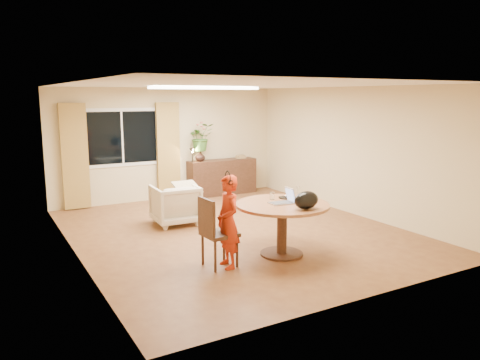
{
  "coord_description": "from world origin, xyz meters",
  "views": [
    {
      "loc": [
        -3.95,
        -7.13,
        2.41
      ],
      "look_at": [
        -0.02,
        -0.2,
        0.98
      ],
      "focal_mm": 35.0,
      "sensor_mm": 36.0,
      "label": 1
    }
  ],
  "objects_px": {
    "dining_table": "(282,215)",
    "armchair": "(175,204)",
    "child": "(228,222)",
    "sideboard": "(222,177)",
    "dining_chair": "(220,232)"
  },
  "relations": [
    {
      "from": "dining_table",
      "to": "armchair",
      "type": "distance_m",
      "value": 2.59
    },
    {
      "from": "armchair",
      "to": "dining_table",
      "type": "bearing_deg",
      "value": 109.9
    },
    {
      "from": "dining_table",
      "to": "child",
      "type": "xyz_separation_m",
      "value": [
        -0.96,
        -0.05,
        0.03
      ]
    },
    {
      "from": "armchair",
      "to": "sideboard",
      "type": "xyz_separation_m",
      "value": [
        2.04,
        1.99,
        0.05
      ]
    },
    {
      "from": "child",
      "to": "sideboard",
      "type": "xyz_separation_m",
      "value": [
        2.24,
        4.5,
        -0.23
      ]
    },
    {
      "from": "dining_chair",
      "to": "dining_table",
      "type": "bearing_deg",
      "value": -6.11
    },
    {
      "from": "child",
      "to": "armchair",
      "type": "xyz_separation_m",
      "value": [
        0.2,
        2.51,
        -0.28
      ]
    },
    {
      "from": "sideboard",
      "to": "armchair",
      "type": "bearing_deg",
      "value": -135.68
    },
    {
      "from": "dining_chair",
      "to": "sideboard",
      "type": "distance_m",
      "value": 4.99
    },
    {
      "from": "dining_chair",
      "to": "armchair",
      "type": "distance_m",
      "value": 2.45
    },
    {
      "from": "dining_table",
      "to": "dining_chair",
      "type": "relative_size",
      "value": 1.4
    },
    {
      "from": "child",
      "to": "armchair",
      "type": "distance_m",
      "value": 2.54
    },
    {
      "from": "sideboard",
      "to": "dining_chair",
      "type": "bearing_deg",
      "value": -117.79
    },
    {
      "from": "dining_table",
      "to": "child",
      "type": "distance_m",
      "value": 0.96
    },
    {
      "from": "armchair",
      "to": "sideboard",
      "type": "relative_size",
      "value": 0.48
    }
  ]
}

